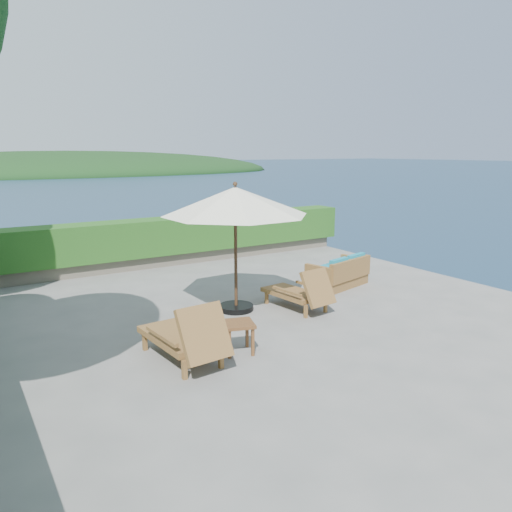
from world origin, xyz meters
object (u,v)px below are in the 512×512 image
patio_umbrella (235,202)px  wicker_loveseat (339,274)px  lounge_left (186,336)px  lounge_right (300,292)px  side_table (238,328)px

patio_umbrella → wicker_loveseat: patio_umbrella is taller
lounge_left → wicker_loveseat: (5.00, 2.14, -0.13)m
patio_umbrella → wicker_loveseat: size_ratio=2.25×
lounge_right → side_table: bearing=-157.0°
lounge_left → side_table: size_ratio=3.05×
lounge_right → side_table: lounge_right is taller
wicker_loveseat → lounge_right: bearing=-167.7°
lounge_left → patio_umbrella: bearing=38.5°
patio_umbrella → lounge_right: bearing=-30.3°
patio_umbrella → wicker_loveseat: (3.04, 0.28, -1.93)m
patio_umbrella → side_table: size_ratio=6.44×
patio_umbrella → lounge_right: 2.28m
side_table → wicker_loveseat: (4.11, 2.23, -0.12)m
lounge_right → wicker_loveseat: (1.90, 0.95, -0.09)m
side_table → lounge_left: bearing=173.8°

